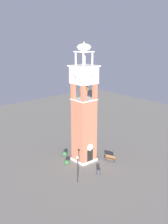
{
  "coord_description": "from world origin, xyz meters",
  "views": [
    {
      "loc": [
        -24.65,
        -28.68,
        18.87
      ],
      "look_at": [
        0.0,
        0.0,
        7.8
      ],
      "focal_mm": 42.6,
      "sensor_mm": 36.0,
      "label": 1
    }
  ],
  "objects_px": {
    "clock_tower": "(84,114)",
    "park_bench": "(110,158)",
    "lamp_post": "(77,164)",
    "trash_bin": "(99,172)"
  },
  "relations": [
    {
      "from": "clock_tower",
      "to": "lamp_post",
      "type": "distance_m",
      "value": 8.16
    },
    {
      "from": "clock_tower",
      "to": "park_bench",
      "type": "xyz_separation_m",
      "value": [
        2.74,
        -3.0,
        -6.94
      ]
    },
    {
      "from": "trash_bin",
      "to": "park_bench",
      "type": "bearing_deg",
      "value": 22.93
    },
    {
      "from": "clock_tower",
      "to": "trash_bin",
      "type": "xyz_separation_m",
      "value": [
        -1.38,
        -4.74,
        -7.02
      ]
    },
    {
      "from": "park_bench",
      "to": "lamp_post",
      "type": "relative_size",
      "value": 0.44
    },
    {
      "from": "lamp_post",
      "to": "trash_bin",
      "type": "height_order",
      "value": "lamp_post"
    },
    {
      "from": "clock_tower",
      "to": "lamp_post",
      "type": "height_order",
      "value": "clock_tower"
    },
    {
      "from": "clock_tower",
      "to": "lamp_post",
      "type": "relative_size",
      "value": 4.75
    },
    {
      "from": "lamp_post",
      "to": "trash_bin",
      "type": "distance_m",
      "value": 4.19
    },
    {
      "from": "clock_tower",
      "to": "lamp_post",
      "type": "xyz_separation_m",
      "value": [
        -4.92,
        -4.4,
        -4.79
      ]
    }
  ]
}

